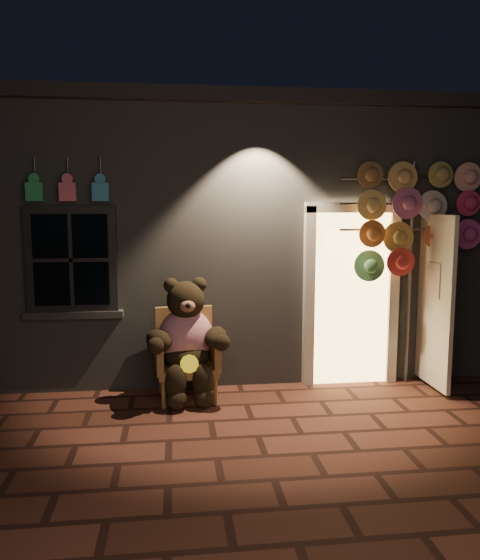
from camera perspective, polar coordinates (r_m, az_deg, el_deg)
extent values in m
plane|color=#592D22|center=(5.33, 1.91, -16.00)|extent=(60.00, 60.00, 0.00)
cube|color=slate|center=(8.87, -2.01, 4.48)|extent=(7.00, 5.00, 3.30)
cube|color=black|center=(8.94, -2.07, 15.62)|extent=(7.30, 5.30, 0.16)
cube|color=black|center=(6.41, -17.16, 2.05)|extent=(1.00, 0.10, 1.20)
cube|color=black|center=(6.38, -17.21, 2.02)|extent=(0.82, 0.06, 1.02)
cube|color=slate|center=(6.50, -16.94, -3.48)|extent=(1.10, 0.14, 0.08)
cube|color=#FFCD72|center=(6.73, 11.42, -1.80)|extent=(0.92, 0.10, 2.10)
cube|color=beige|center=(6.55, 7.21, -1.97)|extent=(0.12, 0.12, 2.20)
cube|color=beige|center=(6.88, 15.64, -1.74)|extent=(0.12, 0.12, 2.20)
cube|color=beige|center=(6.61, 11.78, 7.42)|extent=(1.16, 0.12, 0.12)
cube|color=beige|center=(6.73, 19.74, -2.11)|extent=(0.05, 0.80, 2.00)
cube|color=#278F4E|center=(6.38, -20.68, 8.62)|extent=(0.18, 0.07, 0.20)
cylinder|color=#59595E|center=(6.45, -20.66, 10.83)|extent=(0.02, 0.02, 0.25)
cube|color=#CB5368|center=(6.31, -17.56, 8.77)|extent=(0.18, 0.07, 0.20)
cylinder|color=#59595E|center=(6.38, -17.55, 11.00)|extent=(0.02, 0.02, 0.25)
cube|color=teal|center=(6.26, -14.37, 8.90)|extent=(0.18, 0.07, 0.20)
cylinder|color=#59595E|center=(6.33, -14.37, 11.15)|extent=(0.02, 0.02, 0.25)
cube|color=olive|center=(6.21, -5.57, -9.17)|extent=(0.70, 0.66, 0.09)
cube|color=olive|center=(6.39, -5.87, -5.65)|extent=(0.66, 0.13, 0.65)
cube|color=olive|center=(6.12, -8.47, -7.66)|extent=(0.12, 0.56, 0.37)
cube|color=olive|center=(6.18, -2.71, -7.43)|extent=(0.12, 0.56, 0.37)
cylinder|color=olive|center=(6.00, -8.00, -11.78)|extent=(0.05, 0.05, 0.30)
cylinder|color=olive|center=(6.06, -2.60, -11.53)|extent=(0.05, 0.05, 0.30)
cylinder|color=olive|center=(6.50, -8.29, -10.26)|extent=(0.05, 0.05, 0.30)
cylinder|color=olive|center=(6.55, -3.32, -10.05)|extent=(0.05, 0.05, 0.30)
ellipsoid|color=#B51335|center=(6.16, -5.69, -5.96)|extent=(0.66, 0.54, 0.65)
ellipsoid|color=black|center=(6.14, -5.60, -7.85)|extent=(0.54, 0.47, 0.31)
sphere|color=black|center=(6.03, -5.70, -2.09)|extent=(0.45, 0.45, 0.42)
sphere|color=black|center=(6.02, -7.22, -0.55)|extent=(0.16, 0.16, 0.16)
sphere|color=black|center=(6.05, -4.29, -0.47)|extent=(0.16, 0.16, 0.16)
ellipsoid|color=#956343|center=(5.85, -5.51, -2.76)|extent=(0.17, 0.13, 0.13)
ellipsoid|color=black|center=(5.94, -8.49, -6.25)|extent=(0.39, 0.49, 0.24)
ellipsoid|color=black|center=(6.00, -2.54, -6.03)|extent=(0.34, 0.47, 0.24)
ellipsoid|color=black|center=(5.93, -6.72, -10.65)|extent=(0.24, 0.24, 0.40)
ellipsoid|color=black|center=(5.96, -3.87, -10.52)|extent=(0.24, 0.24, 0.40)
sphere|color=black|center=(5.93, -6.65, -12.32)|extent=(0.22, 0.22, 0.22)
sphere|color=black|center=(5.96, -3.79, -12.18)|extent=(0.22, 0.22, 0.22)
cylinder|color=yellow|center=(5.88, -5.32, -8.73)|extent=(0.21, 0.10, 0.19)
cylinder|color=#59595E|center=(6.86, 17.31, 0.54)|extent=(0.04, 0.04, 2.66)
cylinder|color=#59595E|center=(6.68, 15.42, 10.18)|extent=(1.18, 0.03, 0.03)
cylinder|color=#59595E|center=(6.67, 15.33, 7.65)|extent=(1.18, 0.03, 0.03)
cylinder|color=#59595E|center=(6.68, 15.24, 5.11)|extent=(1.18, 0.03, 0.03)
cylinder|color=olive|center=(6.54, 13.54, 10.74)|extent=(0.34, 0.11, 0.34)
cylinder|color=tan|center=(6.66, 16.87, 10.57)|extent=(0.34, 0.11, 0.34)
cylinder|color=#9E934D|center=(6.80, 20.07, 10.37)|extent=(0.34, 0.11, 0.34)
cylinder|color=#F0A797|center=(7.03, 22.75, 10.13)|extent=(0.34, 0.11, 0.34)
cylinder|color=#F3C662|center=(6.50, 13.54, 7.71)|extent=(0.34, 0.11, 0.34)
cylinder|color=#BD5C88|center=(6.62, 16.86, 7.59)|extent=(0.34, 0.11, 0.34)
cylinder|color=beige|center=(6.84, 19.71, 7.47)|extent=(0.34, 0.11, 0.34)
cylinder|color=#D8325E|center=(7.00, 22.73, 7.32)|extent=(0.34, 0.11, 0.34)
cylinder|color=orange|center=(6.48, 13.53, 4.66)|extent=(0.34, 0.11, 0.34)
cylinder|color=#AD8C45|center=(6.68, 16.54, 4.64)|extent=(0.34, 0.11, 0.34)
cylinder|color=#D35C32|center=(6.82, 19.69, 4.57)|extent=(0.34, 0.11, 0.34)
cylinder|color=#D74893|center=(6.98, 22.70, 4.48)|extent=(0.34, 0.11, 0.34)
cylinder|color=#4F8D50|center=(6.56, 13.26, 1.68)|extent=(0.34, 0.11, 0.34)
cylinder|color=red|center=(6.68, 16.53, 1.67)|extent=(0.34, 0.11, 0.34)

